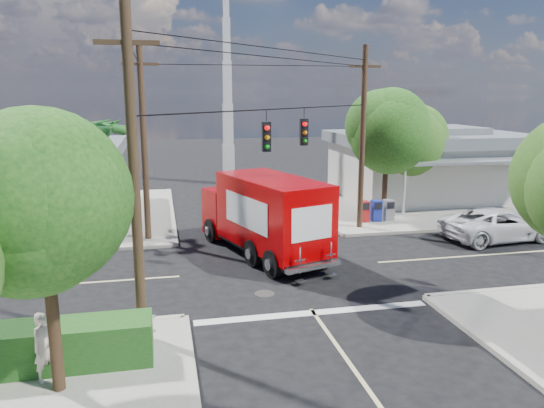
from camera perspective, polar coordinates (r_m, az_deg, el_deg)
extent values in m
plane|color=black|center=(20.93, 1.15, -7.02)|extent=(120.00, 120.00, 0.00)
cube|color=gray|center=(34.68, 14.85, 0.34)|extent=(14.00, 14.00, 0.14)
cube|color=#A49F91|center=(32.16, 3.64, -0.16)|extent=(0.25, 14.00, 0.14)
cube|color=#A49F91|center=(28.77, 21.09, -2.40)|extent=(14.00, 0.25, 0.14)
cube|color=gray|center=(31.68, -23.51, -1.33)|extent=(14.00, 14.00, 0.14)
cube|color=#A49F91|center=(31.01, -10.75, -0.81)|extent=(0.25, 14.00, 0.14)
cube|color=#A49F91|center=(25.07, -26.57, -4.92)|extent=(14.00, 0.25, 0.14)
cube|color=beige|center=(30.39, -3.14, -1.00)|extent=(0.12, 12.00, 0.01)
cube|color=beige|center=(25.07, 24.10, -4.86)|extent=(12.00, 0.12, 0.01)
cube|color=beige|center=(21.15, -26.57, -8.10)|extent=(12.00, 0.12, 0.01)
cube|color=silver|center=(17.05, 4.50, -11.58)|extent=(7.50, 0.40, 0.01)
cube|color=silver|center=(35.95, 16.43, 3.52)|extent=(11.00, 8.00, 3.40)
cube|color=slate|center=(35.72, 16.62, 6.77)|extent=(11.80, 8.80, 0.70)
cube|color=slate|center=(35.68, 16.67, 7.57)|extent=(6.05, 4.40, 0.50)
cube|color=slate|center=(31.61, 20.75, 4.34)|extent=(9.90, 1.80, 0.15)
cylinder|color=silver|center=(28.99, 14.04, 1.23)|extent=(0.12, 0.12, 2.90)
cube|color=beige|center=(33.03, -24.94, 2.01)|extent=(10.00, 8.00, 3.20)
cube|color=slate|center=(32.79, -25.24, 5.36)|extent=(10.80, 8.80, 0.70)
cube|color=slate|center=(32.74, -25.32, 6.23)|extent=(5.50, 4.40, 0.50)
cylinder|color=silver|center=(26.83, -19.20, -0.15)|extent=(0.12, 0.12, 2.70)
cube|color=silver|center=(39.94, -4.68, 4.27)|extent=(0.80, 0.80, 3.00)
cube|color=silver|center=(39.66, -4.76, 8.57)|extent=(0.70, 0.70, 3.00)
cube|color=silver|center=(39.60, -4.83, 12.91)|extent=(0.60, 0.60, 3.00)
cube|color=silver|center=(39.76, -4.91, 17.23)|extent=(0.50, 0.50, 3.00)
cylinder|color=#422D1C|center=(12.95, -22.52, -10.77)|extent=(0.28, 0.28, 3.71)
sphere|color=#164612|center=(12.28, -23.38, -0.71)|extent=(3.71, 3.71, 3.71)
sphere|color=#164612|center=(12.51, -25.08, 0.45)|extent=(3.02, 3.02, 3.02)
sphere|color=#164612|center=(11.95, -21.96, -1.49)|extent=(3.25, 3.25, 3.25)
cylinder|color=#422D1C|center=(28.95, 12.06, 2.51)|extent=(0.28, 0.28, 4.10)
sphere|color=#164612|center=(28.66, 12.29, 7.57)|extent=(4.10, 4.10, 4.10)
sphere|color=#164612|center=(28.66, 11.41, 8.12)|extent=(3.33, 3.33, 3.33)
sphere|color=#164612|center=(28.54, 13.17, 7.25)|extent=(3.58, 3.58, 3.58)
cylinder|color=#422D1C|center=(32.06, 14.71, 2.81)|extent=(0.28, 0.28, 3.58)
sphere|color=#2E6119|center=(31.80, 14.92, 6.80)|extent=(3.58, 3.58, 3.58)
sphere|color=#2E6119|center=(31.78, 14.13, 7.25)|extent=(2.91, 2.91, 2.91)
sphere|color=#2E6119|center=(31.70, 15.72, 6.54)|extent=(3.14, 3.14, 3.14)
cylinder|color=#422D1C|center=(27.25, -18.15, 2.57)|extent=(0.24, 0.24, 5.00)
cone|color=#206022|center=(26.90, -16.58, 8.13)|extent=(0.50, 2.06, 0.98)
cone|color=#206022|center=(27.62, -17.18, 8.18)|extent=(1.92, 1.68, 0.98)
cone|color=#206022|center=(27.87, -18.72, 8.11)|extent=(2.12, 0.95, 0.98)
cone|color=#206022|center=(27.47, -20.11, 7.97)|extent=(1.34, 2.07, 0.98)
cone|color=#206022|center=(26.70, -20.34, 7.86)|extent=(1.34, 2.07, 0.98)
cone|color=#206022|center=(26.13, -19.15, 7.87)|extent=(2.12, 0.95, 0.98)
cone|color=#206022|center=(26.22, -17.44, 7.99)|extent=(1.92, 1.68, 0.98)
cylinder|color=#422D1C|center=(29.03, -21.75, 2.45)|extent=(0.24, 0.24, 4.60)
cone|color=#206022|center=(28.63, -20.33, 7.28)|extent=(0.50, 2.06, 0.98)
cone|color=#206022|center=(29.37, -20.80, 7.35)|extent=(1.92, 1.68, 0.98)
cone|color=#206022|center=(29.67, -22.21, 7.28)|extent=(2.12, 0.95, 0.98)
cone|color=#206022|center=(29.30, -23.56, 7.12)|extent=(1.34, 2.07, 0.98)
cone|color=#206022|center=(28.54, -23.86, 7.00)|extent=(1.34, 2.07, 0.98)
cone|color=#206022|center=(27.95, -22.83, 7.00)|extent=(2.12, 0.95, 0.98)
cone|color=#206022|center=(27.99, -21.22, 7.13)|extent=(1.92, 1.68, 0.98)
cylinder|color=#473321|center=(14.27, -14.58, 2.29)|extent=(0.28, 0.28, 9.00)
cube|color=#473321|center=(14.14, -15.35, 16.42)|extent=(1.60, 0.12, 0.12)
cylinder|color=#473321|center=(26.43, 9.70, 6.78)|extent=(0.28, 0.28, 9.00)
cube|color=#473321|center=(26.36, 9.97, 14.38)|extent=(1.60, 0.12, 0.12)
cylinder|color=#473321|center=(24.59, -13.61, 6.24)|extent=(0.28, 0.28, 9.00)
cube|color=#473321|center=(24.51, -14.02, 14.41)|extent=(1.60, 0.12, 0.12)
cylinder|color=black|center=(19.80, 1.22, 10.21)|extent=(10.43, 10.43, 0.04)
cube|color=black|center=(18.90, -0.61, 7.24)|extent=(0.30, 0.24, 1.05)
sphere|color=red|center=(18.74, -0.53, 8.22)|extent=(0.20, 0.20, 0.20)
cube|color=black|center=(21.19, 3.45, 7.73)|extent=(0.30, 0.24, 1.05)
sphere|color=red|center=(21.03, 3.56, 8.60)|extent=(0.20, 0.20, 0.20)
cube|color=silver|center=(15.41, -23.80, -13.30)|extent=(5.94, 0.05, 0.08)
cube|color=silver|center=(15.25, -23.92, -11.94)|extent=(5.94, 0.05, 0.08)
cube|color=silver|center=(15.00, -13.07, -12.62)|extent=(0.09, 0.06, 1.00)
cube|color=#154A16|center=(14.66, -25.28, -13.89)|extent=(6.20, 1.20, 1.10)
cube|color=#A61615|center=(28.15, 9.82, -0.77)|extent=(0.50, 0.50, 1.10)
cube|color=navy|center=(28.42, 11.13, -0.70)|extent=(0.50, 0.50, 1.10)
cube|color=slate|center=(28.69, 12.42, -0.64)|extent=(0.50, 0.50, 1.10)
cube|color=black|center=(22.71, -1.06, -4.07)|extent=(4.49, 7.91, 0.24)
cube|color=#AB0002|center=(25.07, -4.37, -0.73)|extent=(2.74, 2.30, 2.14)
cube|color=black|center=(25.59, -5.05, 0.41)|extent=(2.02, 0.87, 0.92)
cube|color=silver|center=(26.00, -5.19, -1.83)|extent=(2.16, 0.81, 0.34)
cube|color=#AB0002|center=(21.61, 0.06, -0.90)|extent=(4.07, 6.12, 2.82)
cube|color=white|center=(22.21, 2.82, -0.18)|extent=(1.11, 3.34, 1.27)
cube|color=white|center=(21.00, -2.86, -0.89)|extent=(1.11, 3.34, 1.27)
cube|color=white|center=(19.24, 4.33, -2.10)|extent=(1.67, 0.56, 1.27)
cube|color=silver|center=(19.59, 4.46, -6.74)|extent=(2.30, 0.96, 0.18)
cube|color=silver|center=(19.01, 3.00, -6.07)|extent=(0.43, 0.19, 0.97)
cube|color=silver|center=(19.75, 6.33, -5.43)|extent=(0.43, 0.19, 0.97)
cylinder|color=black|center=(24.68, -6.53, -2.84)|extent=(0.63, 1.11, 1.07)
cylinder|color=black|center=(25.62, -1.94, -2.22)|extent=(0.63, 1.11, 1.07)
cylinder|color=black|center=(19.84, 0.10, -6.46)|extent=(0.63, 1.11, 1.07)
cylinder|color=black|center=(21.00, 5.40, -5.47)|extent=(0.63, 1.11, 1.07)
imported|color=silver|center=(26.91, 23.15, -2.02)|extent=(5.63, 3.01, 1.50)
imported|color=beige|center=(13.86, -23.26, -13.92)|extent=(0.71, 0.72, 1.67)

